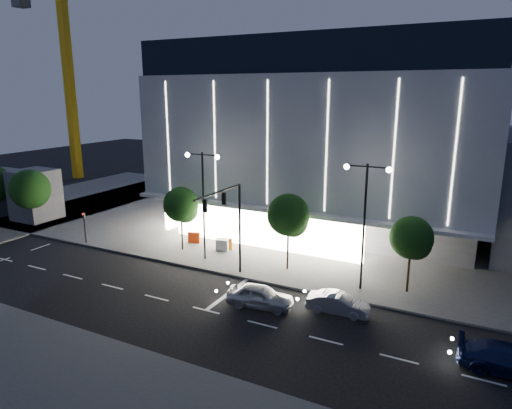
{
  "coord_description": "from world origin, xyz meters",
  "views": [
    {
      "loc": [
        16.99,
        -23.79,
        13.59
      ],
      "look_at": [
        1.2,
        7.09,
        5.0
      ],
      "focal_mm": 32.0,
      "sensor_mm": 36.0,
      "label": 1
    }
  ],
  "objects_px": {
    "street_lamp_east": "(365,208)",
    "barrier_d": "(223,244)",
    "barrier_a": "(194,238)",
    "ped_signal_far": "(85,224)",
    "traffic_mast": "(230,215)",
    "tree_left": "(181,206)",
    "car_lead": "(260,296)",
    "tower_crane": "(71,45)",
    "car_second": "(338,304)",
    "car_third": "(511,360)",
    "barrier_c": "(226,244)",
    "tree_right": "(412,240)",
    "street_lamp_west": "(203,190)",
    "tree_mid": "(289,217)",
    "barrier_b": "(222,245)"
  },
  "relations": [
    {
      "from": "street_lamp_east",
      "to": "tree_right",
      "type": "xyz_separation_m",
      "value": [
        3.03,
        1.02,
        -2.07
      ]
    },
    {
      "from": "barrier_c",
      "to": "car_lead",
      "type": "bearing_deg",
      "value": -67.38
    },
    {
      "from": "street_lamp_west",
      "to": "car_third",
      "type": "distance_m",
      "value": 23.59
    },
    {
      "from": "tree_mid",
      "to": "barrier_a",
      "type": "bearing_deg",
      "value": 169.31
    },
    {
      "from": "barrier_a",
      "to": "tree_mid",
      "type": "bearing_deg",
      "value": -27.91
    },
    {
      "from": "car_third",
      "to": "barrier_c",
      "type": "height_order",
      "value": "car_third"
    },
    {
      "from": "tower_crane",
      "to": "tree_left",
      "type": "height_order",
      "value": "tower_crane"
    },
    {
      "from": "tree_mid",
      "to": "barrier_d",
      "type": "relative_size",
      "value": 5.59
    },
    {
      "from": "car_third",
      "to": "barrier_d",
      "type": "height_order",
      "value": "car_third"
    },
    {
      "from": "traffic_mast",
      "to": "tree_left",
      "type": "relative_size",
      "value": 1.24
    },
    {
      "from": "tower_crane",
      "to": "tree_left",
      "type": "distance_m",
      "value": 43.96
    },
    {
      "from": "traffic_mast",
      "to": "tree_left",
      "type": "xyz_separation_m",
      "value": [
        -6.97,
        3.68,
        -0.99
      ]
    },
    {
      "from": "traffic_mast",
      "to": "street_lamp_east",
      "type": "height_order",
      "value": "street_lamp_east"
    },
    {
      "from": "tower_crane",
      "to": "tree_right",
      "type": "bearing_deg",
      "value": -21.25
    },
    {
      "from": "tree_left",
      "to": "car_third",
      "type": "distance_m",
      "value": 26.35
    },
    {
      "from": "tree_left",
      "to": "car_third",
      "type": "height_order",
      "value": "tree_left"
    },
    {
      "from": "ped_signal_far",
      "to": "tree_mid",
      "type": "relative_size",
      "value": 0.49
    },
    {
      "from": "traffic_mast",
      "to": "car_third",
      "type": "relative_size",
      "value": 1.42
    },
    {
      "from": "car_lead",
      "to": "barrier_d",
      "type": "distance_m",
      "value": 11.08
    },
    {
      "from": "car_lead",
      "to": "car_third",
      "type": "relative_size",
      "value": 0.88
    },
    {
      "from": "tree_right",
      "to": "car_second",
      "type": "distance_m",
      "value": 6.9
    },
    {
      "from": "car_lead",
      "to": "barrier_b",
      "type": "height_order",
      "value": "car_lead"
    },
    {
      "from": "car_lead",
      "to": "car_second",
      "type": "distance_m",
      "value": 4.97
    },
    {
      "from": "ped_signal_far",
      "to": "tree_right",
      "type": "height_order",
      "value": "tree_right"
    },
    {
      "from": "tree_mid",
      "to": "car_second",
      "type": "relative_size",
      "value": 1.56
    },
    {
      "from": "traffic_mast",
      "to": "tree_right",
      "type": "bearing_deg",
      "value": 17.02
    },
    {
      "from": "street_lamp_east",
      "to": "car_second",
      "type": "xyz_separation_m",
      "value": [
        -0.4,
        -4.02,
        -5.31
      ]
    },
    {
      "from": "car_lead",
      "to": "barrier_c",
      "type": "height_order",
      "value": "car_lead"
    },
    {
      "from": "car_lead",
      "to": "barrier_a",
      "type": "relative_size",
      "value": 3.98
    },
    {
      "from": "street_lamp_west",
      "to": "street_lamp_east",
      "type": "bearing_deg",
      "value": 0.0
    },
    {
      "from": "barrier_b",
      "to": "street_lamp_east",
      "type": "bearing_deg",
      "value": -19.59
    },
    {
      "from": "street_lamp_east",
      "to": "barrier_c",
      "type": "distance_m",
      "value": 13.93
    },
    {
      "from": "street_lamp_east",
      "to": "barrier_d",
      "type": "distance_m",
      "value": 14.1
    },
    {
      "from": "traffic_mast",
      "to": "tower_crane",
      "type": "distance_m",
      "value": 51.04
    },
    {
      "from": "tower_crane",
      "to": "barrier_b",
      "type": "bearing_deg",
      "value": -27.36
    },
    {
      "from": "barrier_a",
      "to": "barrier_d",
      "type": "height_order",
      "value": "same"
    },
    {
      "from": "street_lamp_west",
      "to": "barrier_d",
      "type": "xyz_separation_m",
      "value": [
        0.18,
        2.51,
        -5.31
      ]
    },
    {
      "from": "street_lamp_east",
      "to": "tree_left",
      "type": "relative_size",
      "value": 1.57
    },
    {
      "from": "street_lamp_west",
      "to": "tree_right",
      "type": "distance_m",
      "value": 16.19
    },
    {
      "from": "street_lamp_east",
      "to": "car_second",
      "type": "height_order",
      "value": "street_lamp_east"
    },
    {
      "from": "street_lamp_east",
      "to": "car_lead",
      "type": "height_order",
      "value": "street_lamp_east"
    },
    {
      "from": "street_lamp_east",
      "to": "barrier_d",
      "type": "xyz_separation_m",
      "value": [
        -12.82,
        2.51,
        -5.31
      ]
    },
    {
      "from": "barrier_a",
      "to": "ped_signal_far",
      "type": "bearing_deg",
      "value": -170.67
    },
    {
      "from": "street_lamp_west",
      "to": "barrier_c",
      "type": "xyz_separation_m",
      "value": [
        0.41,
        2.73,
        -5.31
      ]
    },
    {
      "from": "street_lamp_east",
      "to": "car_lead",
      "type": "bearing_deg",
      "value": -133.24
    },
    {
      "from": "traffic_mast",
      "to": "barrier_c",
      "type": "bearing_deg",
      "value": 123.62
    },
    {
      "from": "tree_left",
      "to": "tree_right",
      "type": "distance_m",
      "value": 19.0
    },
    {
      "from": "tower_crane",
      "to": "car_second",
      "type": "xyz_separation_m",
      "value": [
        50.52,
        -26.02,
        -19.86
      ]
    },
    {
      "from": "traffic_mast",
      "to": "tower_crane",
      "type": "bearing_deg",
      "value": 149.53
    },
    {
      "from": "ped_signal_far",
      "to": "barrier_c",
      "type": "distance_m",
      "value": 13.17
    }
  ]
}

